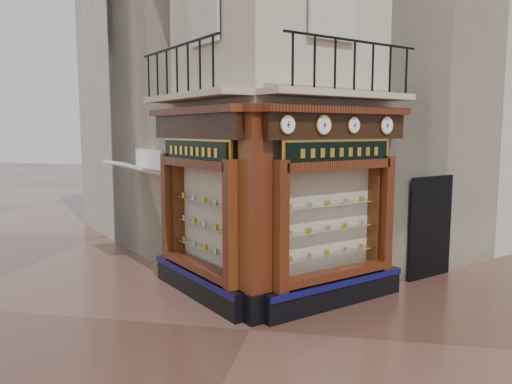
% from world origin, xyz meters
% --- Properties ---
extents(ground, '(80.00, 80.00, 0.00)m').
position_xyz_m(ground, '(0.00, 0.00, 0.00)').
color(ground, '#503125').
rests_on(ground, ground).
extents(main_building, '(11.31, 11.31, 12.00)m').
position_xyz_m(main_building, '(0.00, 6.16, 6.00)').
color(main_building, beige).
rests_on(main_building, ground).
extents(neighbour_left, '(11.31, 11.31, 11.00)m').
position_xyz_m(neighbour_left, '(-2.47, 8.63, 5.50)').
color(neighbour_left, beige).
rests_on(neighbour_left, ground).
extents(neighbour_right, '(11.31, 11.31, 11.00)m').
position_xyz_m(neighbour_right, '(2.47, 8.63, 5.50)').
color(neighbour_right, beige).
rests_on(neighbour_right, ground).
extents(shopfront_left, '(2.86, 2.86, 3.98)m').
position_xyz_m(shopfront_left, '(-1.41, 1.57, 1.98)').
color(shopfront_left, black).
rests_on(shopfront_left, ground).
extents(shopfront_right, '(2.86, 2.86, 3.98)m').
position_xyz_m(shopfront_right, '(1.41, 1.57, 1.98)').
color(shopfront_right, black).
rests_on(shopfront_right, ground).
extents(corner_pilaster, '(0.85, 0.85, 3.98)m').
position_xyz_m(corner_pilaster, '(0.00, 0.50, 1.95)').
color(corner_pilaster, black).
rests_on(corner_pilaster, ground).
extents(balcony, '(5.94, 2.97, 1.03)m').
position_xyz_m(balcony, '(0.00, 1.49, 4.22)').
color(balcony, beige).
rests_on(balcony, ground).
extents(clock_a, '(0.28, 0.28, 0.34)m').
position_xyz_m(clock_a, '(0.58, 0.48, 3.62)').
color(clock_a, '#B88F3D').
rests_on(clock_a, ground).
extents(clock_b, '(0.30, 0.30, 0.37)m').
position_xyz_m(clock_b, '(1.18, 1.07, 3.62)').
color(clock_b, '#B88F3D').
rests_on(clock_b, ground).
extents(clock_c, '(0.26, 0.26, 0.32)m').
position_xyz_m(clock_c, '(1.73, 1.62, 3.62)').
color(clock_c, '#B88F3D').
rests_on(clock_c, ground).
extents(clock_d, '(0.29, 0.29, 0.37)m').
position_xyz_m(clock_d, '(2.39, 2.29, 3.62)').
color(clock_d, '#B88F3D').
rests_on(clock_d, ground).
extents(awning, '(1.89, 1.89, 0.37)m').
position_xyz_m(awning, '(-3.79, 3.58, 0.00)').
color(awning, white).
rests_on(awning, ground).
extents(signboard_left, '(2.07, 2.07, 0.56)m').
position_xyz_m(signboard_left, '(-1.46, 1.51, 3.10)').
color(signboard_left, gold).
rests_on(signboard_left, ground).
extents(signboard_right, '(2.02, 2.02, 0.54)m').
position_xyz_m(signboard_right, '(1.46, 1.51, 3.10)').
color(signboard_right, gold).
rests_on(signboard_right, ground).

